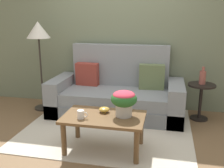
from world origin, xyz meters
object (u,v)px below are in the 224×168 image
at_px(potted_plant, 124,100).
at_px(coffee_mug, 81,114).
at_px(couch, 117,95).
at_px(floor_lamp, 39,36).
at_px(table_vase, 203,77).
at_px(side_table, 201,95).
at_px(coffee_table, 104,122).
at_px(snack_bowl, 104,109).

distance_m(potted_plant, coffee_mug, 0.53).
height_order(couch, floor_lamp, floor_lamp).
relative_size(potted_plant, table_vase, 1.15).
xyz_separation_m(side_table, coffee_mug, (-1.50, -1.40, 0.10)).
distance_m(side_table, coffee_mug, 2.05).
height_order(side_table, floor_lamp, floor_lamp).
xyz_separation_m(couch, coffee_mug, (-0.16, -1.37, 0.17)).
bearing_deg(potted_plant, coffee_table, -168.17).
height_order(couch, snack_bowl, couch).
bearing_deg(coffee_mug, side_table, 43.10).
xyz_separation_m(side_table, potted_plant, (-1.02, -1.22, 0.25)).
height_order(couch, coffee_table, couch).
relative_size(couch, coffee_mug, 16.61).
xyz_separation_m(side_table, table_vase, (0.00, 0.01, 0.29)).
xyz_separation_m(floor_lamp, potted_plant, (1.64, -1.15, -0.63)).
bearing_deg(table_vase, couch, -178.07).
relative_size(side_table, floor_lamp, 0.38).
xyz_separation_m(coffee_table, table_vase, (1.26, 1.28, 0.32)).
xyz_separation_m(side_table, snack_bowl, (-1.28, -1.15, 0.08)).
height_order(couch, coffee_mug, couch).
distance_m(coffee_table, table_vase, 1.82).
relative_size(coffee_mug, table_vase, 0.47).
relative_size(couch, side_table, 3.70).
relative_size(side_table, table_vase, 2.13).
bearing_deg(floor_lamp, coffee_table, -40.29).
bearing_deg(side_table, coffee_mug, -136.90).
height_order(couch, side_table, couch).
bearing_deg(couch, potted_plant, -75.15).
height_order(floor_lamp, potted_plant, floor_lamp).
distance_m(snack_bowl, table_vase, 1.75).
height_order(snack_bowl, table_vase, table_vase).
relative_size(couch, floor_lamp, 1.42).
relative_size(couch, potted_plant, 6.88).
relative_size(potted_plant, coffee_mug, 2.42).
xyz_separation_m(coffee_table, snack_bowl, (-0.02, 0.12, 0.11)).
distance_m(couch, floor_lamp, 1.64).
xyz_separation_m(couch, table_vase, (1.34, 0.05, 0.37)).
bearing_deg(couch, floor_lamp, -178.17).
xyz_separation_m(potted_plant, coffee_mug, (-0.48, -0.18, -0.15)).
xyz_separation_m(floor_lamp, snack_bowl, (1.39, -1.08, -0.79)).
bearing_deg(snack_bowl, table_vase, 42.32).
bearing_deg(coffee_table, table_vase, 45.58).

